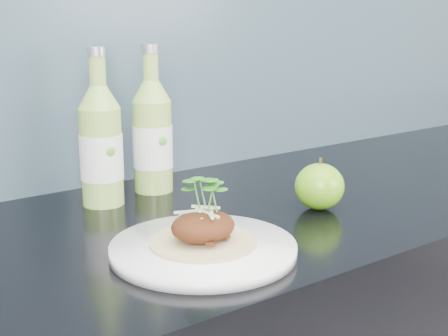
{
  "coord_description": "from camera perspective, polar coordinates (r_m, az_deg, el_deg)",
  "views": [
    {
      "loc": [
        -0.54,
        0.89,
        1.23
      ],
      "look_at": [
        0.0,
        1.62,
        1.0
      ],
      "focal_mm": 50.0,
      "sensor_mm": 36.0,
      "label": 1
    }
  ],
  "objects": [
    {
      "name": "cider_bottle_left",
      "position": [
        1.09,
        -11.18,
        1.96
      ],
      "size": [
        0.1,
        0.1,
        0.27
      ],
      "rotation": [
        0.0,
        0.0,
        -0.39
      ],
      "color": "#93BF4F",
      "rests_on": "kitchen_counter"
    },
    {
      "name": "dinner_plate",
      "position": [
        0.87,
        -1.91,
        -7.39
      ],
      "size": [
        0.28,
        0.28,
        0.02
      ],
      "color": "white",
      "rests_on": "kitchen_counter"
    },
    {
      "name": "cider_bottle_right",
      "position": [
        1.16,
        -6.55,
        2.87
      ],
      "size": [
        0.09,
        0.09,
        0.27
      ],
      "rotation": [
        0.0,
        0.0,
        0.3
      ],
      "color": "#99C250",
      "rests_on": "kitchen_counter"
    },
    {
      "name": "green_apple",
      "position": [
        1.07,
        8.73,
        -1.67
      ],
      "size": [
        0.09,
        0.09,
        0.09
      ],
      "rotation": [
        0.0,
        0.0,
        0.05
      ],
      "color": "#399410",
      "rests_on": "kitchen_counter"
    },
    {
      "name": "subway_backsplash",
      "position": [
        1.22,
        -10.73,
        14.86
      ],
      "size": [
        4.0,
        0.02,
        0.7
      ],
      "primitive_type": "cube",
      "color": "#678BA3",
      "rests_on": "kitchen_counter"
    },
    {
      "name": "pork_taco",
      "position": [
        0.86,
        -1.93,
        -5.15
      ],
      "size": [
        0.15,
        0.15,
        0.1
      ],
      "color": "tan",
      "rests_on": "dinner_plate"
    }
  ]
}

